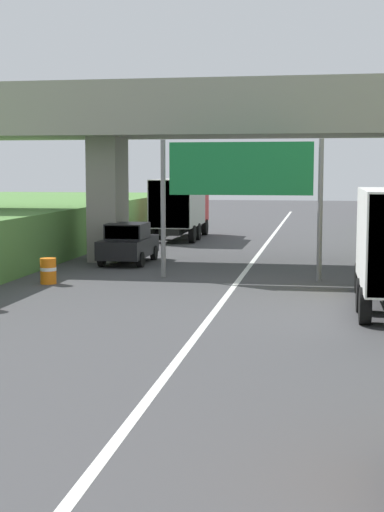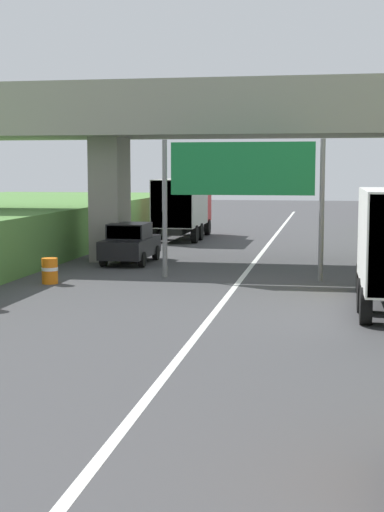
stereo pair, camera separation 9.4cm
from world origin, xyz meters
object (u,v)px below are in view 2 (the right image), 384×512
object	(u,v)px
overhead_highway_sign	(242,177)
truck_red	(183,205)
car_black	(130,243)
construction_barrel_4	(50,271)

from	to	relation	value
overhead_highway_sign	truck_red	bearing A→B (deg)	108.32
car_black	construction_barrel_4	size ratio (longest dim) A/B	4.56
construction_barrel_4	overhead_highway_sign	bearing A→B (deg)	19.75
overhead_highway_sign	construction_barrel_4	world-z (taller)	overhead_highway_sign
overhead_highway_sign	construction_barrel_4	bearing A→B (deg)	-160.25
construction_barrel_4	car_black	bearing A→B (deg)	78.10
car_black	construction_barrel_4	xyz separation A→B (m)	(-1.29, -6.13, -0.40)
construction_barrel_4	truck_red	bearing A→B (deg)	85.47
overhead_highway_sign	car_black	xyz separation A→B (m)	(-5.18, 3.81, -2.84)
overhead_highway_sign	truck_red	world-z (taller)	overhead_highway_sign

